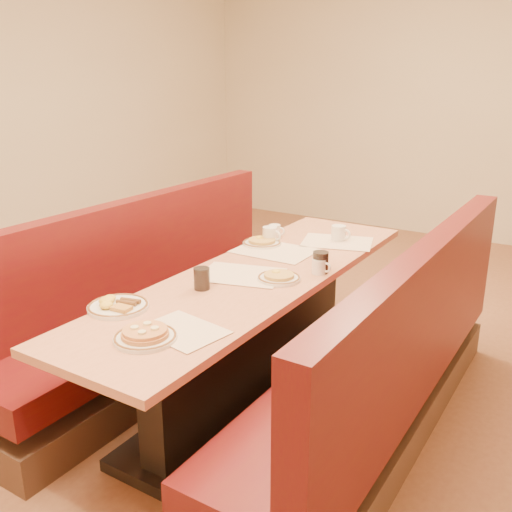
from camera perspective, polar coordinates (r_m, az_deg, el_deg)
The scene contains 19 objects.
ground at distance 3.37m, azimuth 0.10°, elevation -13.84°, with size 8.00×8.00×0.00m, color #9E6647.
room_envelope at distance 2.87m, azimuth 0.12°, elevation 21.06°, with size 6.04×8.04×2.82m.
diner_table at distance 3.19m, azimuth 0.10°, elevation -8.11°, with size 0.70×2.50×0.75m.
booth_left at distance 3.60m, azimuth -9.86°, elevation -5.45°, with size 0.55×2.50×1.05m.
booth_right at distance 2.92m, azimuth 12.63°, elevation -11.51°, with size 0.55×2.50×1.05m.
placemat_near_left at distance 3.01m, azimuth -1.47°, elevation -1.87°, with size 0.43×0.32×0.00m, color beige.
placemat_near_right at distance 2.40m, azimuth -7.36°, elevation -7.40°, with size 0.34×0.26×0.00m, color beige.
placemat_far_left at distance 3.42m, azimuth 1.87°, elevation 0.54°, with size 0.46×0.34×0.00m, color beige.
placemat_far_right at distance 3.63m, azimuth 8.12°, elevation 1.41°, with size 0.43×0.32×0.00m, color beige.
pancake_plate at distance 2.34m, azimuth -11.03°, elevation -7.80°, with size 0.26×0.26×0.06m.
eggs_plate at distance 2.67m, azimuth -13.72°, elevation -4.83°, with size 0.28×0.28×0.06m.
extra_plate_mid at distance 2.94m, azimuth 2.31°, elevation -2.13°, with size 0.22×0.22×0.05m.
extra_plate_far at distance 3.54m, azimuth 0.59°, elevation 1.39°, with size 0.24×0.24×0.05m.
coffee_mug_a at distance 3.05m, azimuth 6.37°, elevation -1.01°, with size 0.11×0.08×0.08m.
coffee_mug_b at distance 3.59m, azimuth 1.42°, elevation 2.17°, with size 0.13×0.09×0.10m.
coffee_mug_c at distance 3.66m, azimuth 8.31°, elevation 2.30°, with size 0.13×0.09×0.10m.
coffee_mug_d at distance 3.71m, azimuth 1.92°, elevation 2.54°, with size 0.11×0.08×0.08m.
soda_tumbler_near at distance 2.82m, azimuth -5.44°, elevation -2.26°, with size 0.08×0.08×0.11m.
soda_tumbler_mid at distance 3.06m, azimuth 6.47°, elevation -0.63°, with size 0.08×0.08×0.12m.
Camera 1 is at (1.52, -2.43, 1.77)m, focal length 40.00 mm.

